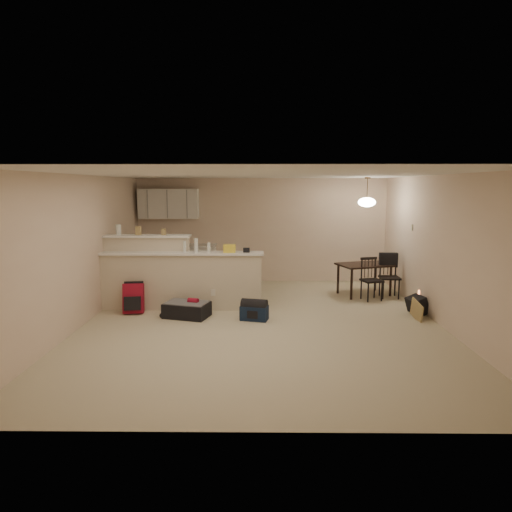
{
  "coord_description": "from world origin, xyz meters",
  "views": [
    {
      "loc": [
        -0.01,
        -7.52,
        2.31
      ],
      "look_at": [
        -0.1,
        0.7,
        1.05
      ],
      "focal_mm": 32.0,
      "sensor_mm": 36.0,
      "label": 1
    }
  ],
  "objects_px": {
    "suitcase": "(187,310)",
    "navy_duffel": "(254,313)",
    "dining_table": "(364,268)",
    "dining_chair_near": "(372,279)",
    "red_backpack": "(134,298)",
    "dining_chair_far": "(390,276)",
    "black_daypack": "(417,305)",
    "pendant_lamp": "(367,202)"
  },
  "relations": [
    {
      "from": "dining_chair_near",
      "to": "dining_chair_far",
      "type": "relative_size",
      "value": 0.96
    },
    {
      "from": "dining_chair_near",
      "to": "black_daypack",
      "type": "xyz_separation_m",
      "value": [
        0.6,
        -1.0,
        -0.28
      ]
    },
    {
      "from": "dining_table",
      "to": "dining_chair_far",
      "type": "height_order",
      "value": "dining_chair_far"
    },
    {
      "from": "dining_chair_far",
      "to": "navy_duffel",
      "type": "relative_size",
      "value": 1.94
    },
    {
      "from": "dining_chair_near",
      "to": "dining_chair_far",
      "type": "height_order",
      "value": "dining_chair_far"
    },
    {
      "from": "dining_table",
      "to": "suitcase",
      "type": "xyz_separation_m",
      "value": [
        -3.53,
        -1.72,
        -0.46
      ]
    },
    {
      "from": "red_backpack",
      "to": "suitcase",
      "type": "bearing_deg",
      "value": -20.97
    },
    {
      "from": "dining_chair_far",
      "to": "red_backpack",
      "type": "bearing_deg",
      "value": -165.16
    },
    {
      "from": "pendant_lamp",
      "to": "navy_duffel",
      "type": "xyz_separation_m",
      "value": [
        -2.32,
        -1.89,
        -1.86
      ]
    },
    {
      "from": "dining_table",
      "to": "pendant_lamp",
      "type": "bearing_deg",
      "value": 161.27
    },
    {
      "from": "black_daypack",
      "to": "red_backpack",
      "type": "bearing_deg",
      "value": 76.94
    },
    {
      "from": "dining_chair_far",
      "to": "red_backpack",
      "type": "xyz_separation_m",
      "value": [
        -5.02,
        -1.21,
        -0.18
      ]
    },
    {
      "from": "dining_table",
      "to": "dining_chair_near",
      "type": "relative_size",
      "value": 1.44
    },
    {
      "from": "pendant_lamp",
      "to": "black_daypack",
      "type": "bearing_deg",
      "value": -66.02
    },
    {
      "from": "dining_chair_far",
      "to": "navy_duffel",
      "type": "height_order",
      "value": "dining_chair_far"
    },
    {
      "from": "suitcase",
      "to": "navy_duffel",
      "type": "relative_size",
      "value": 1.63
    },
    {
      "from": "pendant_lamp",
      "to": "suitcase",
      "type": "distance_m",
      "value": 4.35
    },
    {
      "from": "dining_chair_far",
      "to": "navy_duffel",
      "type": "distance_m",
      "value": 3.26
    },
    {
      "from": "navy_duffel",
      "to": "red_backpack",
      "type": "bearing_deg",
      "value": -177.51
    },
    {
      "from": "dining_table",
      "to": "navy_duffel",
      "type": "distance_m",
      "value": 3.03
    },
    {
      "from": "suitcase",
      "to": "red_backpack",
      "type": "height_order",
      "value": "red_backpack"
    },
    {
      "from": "dining_table",
      "to": "suitcase",
      "type": "height_order",
      "value": "dining_table"
    },
    {
      "from": "pendant_lamp",
      "to": "dining_chair_far",
      "type": "height_order",
      "value": "pendant_lamp"
    },
    {
      "from": "dining_table",
      "to": "dining_chair_near",
      "type": "height_order",
      "value": "dining_chair_near"
    },
    {
      "from": "suitcase",
      "to": "navy_duffel",
      "type": "distance_m",
      "value": 1.22
    },
    {
      "from": "dining_chair_near",
      "to": "dining_chair_far",
      "type": "distance_m",
      "value": 0.47
    },
    {
      "from": "dining_table",
      "to": "navy_duffel",
      "type": "height_order",
      "value": "dining_table"
    },
    {
      "from": "suitcase",
      "to": "black_daypack",
      "type": "xyz_separation_m",
      "value": [
        4.18,
        0.26,
        0.03
      ]
    },
    {
      "from": "pendant_lamp",
      "to": "black_daypack",
      "type": "relative_size",
      "value": 1.75
    },
    {
      "from": "dining_table",
      "to": "navy_duffel",
      "type": "xyz_separation_m",
      "value": [
        -2.32,
        -1.89,
        -0.46
      ]
    },
    {
      "from": "red_backpack",
      "to": "dining_table",
      "type": "bearing_deg",
      "value": 11.11
    },
    {
      "from": "suitcase",
      "to": "red_backpack",
      "type": "xyz_separation_m",
      "value": [
        -1.02,
        0.26,
        0.14
      ]
    },
    {
      "from": "pendant_lamp",
      "to": "navy_duffel",
      "type": "relative_size",
      "value": 1.32
    },
    {
      "from": "black_daypack",
      "to": "suitcase",
      "type": "bearing_deg",
      "value": 80.5
    },
    {
      "from": "red_backpack",
      "to": "navy_duffel",
      "type": "relative_size",
      "value": 1.16
    },
    {
      "from": "dining_table",
      "to": "red_backpack",
      "type": "xyz_separation_m",
      "value": [
        -4.55,
        -1.46,
        -0.32
      ]
    },
    {
      "from": "dining_table",
      "to": "dining_chair_far",
      "type": "bearing_deg",
      "value": -46.5
    },
    {
      "from": "dining_table",
      "to": "suitcase",
      "type": "distance_m",
      "value": 3.95
    },
    {
      "from": "dining_chair_near",
      "to": "dining_chair_far",
      "type": "xyz_separation_m",
      "value": [
        0.42,
        0.22,
        0.02
      ]
    },
    {
      "from": "pendant_lamp",
      "to": "suitcase",
      "type": "bearing_deg",
      "value": -154.01
    },
    {
      "from": "dining_chair_near",
      "to": "dining_chair_far",
      "type": "bearing_deg",
      "value": 11.29
    },
    {
      "from": "pendant_lamp",
      "to": "dining_chair_near",
      "type": "xyz_separation_m",
      "value": [
        0.05,
        -0.47,
        -1.56
      ]
    }
  ]
}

